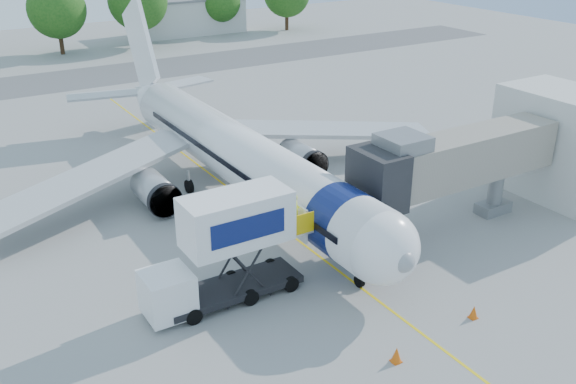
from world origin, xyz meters
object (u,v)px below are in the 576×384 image
jet_bridge (447,162)px  ground_tug (483,335)px  aircraft (235,153)px  catering_hiloader (225,250)px

jet_bridge → ground_tug: bearing=-125.0°
jet_bridge → aircraft: bearing=125.7°
catering_hiloader → ground_tug: size_ratio=1.95×
jet_bridge → ground_tug: size_ratio=3.18×
jet_bridge → catering_hiloader: (-14.27, -0.00, -1.59)m
catering_hiloader → ground_tug: catering_hiloader is taller
ground_tug → catering_hiloader: bearing=152.9°
jet_bridge → ground_tug: jet_bridge is taller
jet_bridge → ground_tug: 12.05m
aircraft → jet_bridge: size_ratio=2.71×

